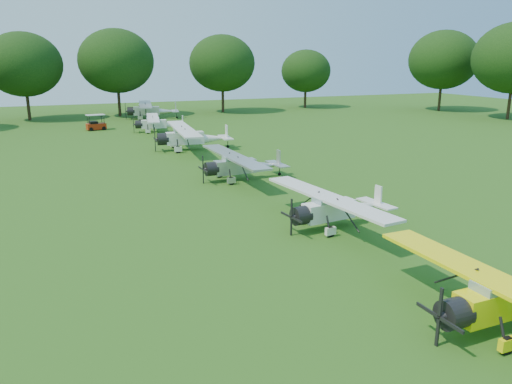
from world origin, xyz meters
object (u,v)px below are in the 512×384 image
aircraft_2 (507,295)px  aircraft_7 (150,109)px  aircraft_3 (336,206)px  golf_cart (96,125)px  aircraft_4 (241,164)px  aircraft_5 (191,136)px  aircraft_6 (158,123)px

aircraft_2 → aircraft_7: 62.64m
aircraft_3 → aircraft_7: aircraft_7 is taller
golf_cart → aircraft_7: bearing=38.0°
aircraft_7 → golf_cart: 12.35m
aircraft_7 → aircraft_2: bearing=-81.0°
aircraft_3 → aircraft_7: 51.71m
aircraft_4 → aircraft_7: 39.94m
aircraft_3 → aircraft_4: size_ratio=0.96×
aircraft_4 → golf_cart: bearing=101.8°
aircraft_2 → golf_cart: bearing=97.4°
aircraft_2 → golf_cart: 54.31m
aircraft_4 → aircraft_5: size_ratio=0.85×
aircraft_3 → aircraft_4: aircraft_4 is taller
aircraft_2 → aircraft_7: size_ratio=0.82×
aircraft_5 → golf_cart: aircraft_5 is taller
aircraft_3 → aircraft_5: size_ratio=0.82×
aircraft_5 → aircraft_6: 13.15m
aircraft_6 → aircraft_4: bearing=-78.7°
golf_cart → aircraft_3: bearing=-87.7°
aircraft_6 → aircraft_3: bearing=-77.9°
aircraft_2 → aircraft_3: bearing=88.0°
aircraft_5 → golf_cart: (-7.31, 17.68, -0.73)m
aircraft_7 → golf_cart: aircraft_7 is taller
aircraft_4 → golf_cart: 31.86m
aircraft_2 → aircraft_6: bearing=90.4°
aircraft_4 → aircraft_7: aircraft_7 is taller
aircraft_3 → aircraft_6: bearing=85.4°
aircraft_4 → aircraft_3: bearing=-87.6°
aircraft_2 → aircraft_3: (0.12, 10.94, -0.03)m
aircraft_3 → aircraft_5: 25.07m
aircraft_6 → aircraft_7: (1.66, 13.53, 0.27)m
aircraft_2 → aircraft_7: (0.13, 62.64, 0.25)m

